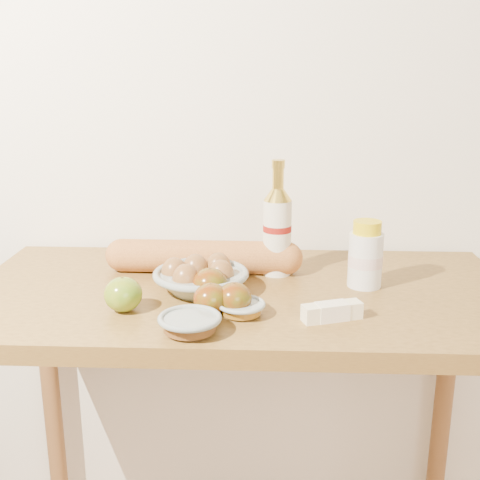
% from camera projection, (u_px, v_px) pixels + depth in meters
% --- Properties ---
extents(back_wall, '(3.50, 0.02, 2.60)m').
position_uv_depth(back_wall, '(246.00, 96.00, 1.53)').
color(back_wall, '#EFE6D0').
rests_on(back_wall, ground).
extents(table, '(1.20, 0.60, 0.90)m').
position_uv_depth(table, '(241.00, 340.00, 1.36)').
color(table, olive).
rests_on(table, ground).
extents(bourbon_bottle, '(0.08, 0.08, 0.27)m').
position_uv_depth(bourbon_bottle, '(277.00, 229.00, 1.39)').
color(bourbon_bottle, beige).
rests_on(bourbon_bottle, table).
extents(cream_bottle, '(0.08, 0.08, 0.15)m').
position_uv_depth(cream_bottle, '(366.00, 256.00, 1.32)').
color(cream_bottle, silver).
rests_on(cream_bottle, table).
extents(egg_bowl, '(0.27, 0.27, 0.07)m').
position_uv_depth(egg_bowl, '(200.00, 278.00, 1.30)').
color(egg_bowl, gray).
rests_on(egg_bowl, table).
extents(baguette, '(0.47, 0.09, 0.08)m').
position_uv_depth(baguette, '(203.00, 257.00, 1.42)').
color(baguette, '#C87E3D').
rests_on(baguette, table).
extents(apple_yellowgreen, '(0.08, 0.08, 0.07)m').
position_uv_depth(apple_yellowgreen, '(123.00, 294.00, 1.19)').
color(apple_yellowgreen, olive).
rests_on(apple_yellowgreen, table).
extents(apple_redgreen_front, '(0.08, 0.08, 0.06)m').
position_uv_depth(apple_redgreen_front, '(211.00, 299.00, 1.18)').
color(apple_redgreen_front, maroon).
rests_on(apple_redgreen_front, table).
extents(apple_redgreen_right, '(0.09, 0.09, 0.07)m').
position_uv_depth(apple_redgreen_right, '(210.00, 284.00, 1.25)').
color(apple_redgreen_right, maroon).
rests_on(apple_redgreen_right, table).
extents(sugar_bowl, '(0.12, 0.12, 0.03)m').
position_uv_depth(sugar_bowl, '(190.00, 323.00, 1.10)').
color(sugar_bowl, gray).
rests_on(sugar_bowl, table).
extents(syrup_bowl, '(0.10, 0.10, 0.03)m').
position_uv_depth(syrup_bowl, '(241.00, 308.00, 1.18)').
color(syrup_bowl, '#909D98').
rests_on(syrup_bowl, table).
extents(butter_stick, '(0.12, 0.07, 0.03)m').
position_uv_depth(butter_stick, '(332.00, 312.00, 1.16)').
color(butter_stick, '#F1E7BA').
rests_on(butter_stick, table).
extents(apple_extra, '(0.08, 0.08, 0.06)m').
position_uv_depth(apple_extra, '(234.00, 298.00, 1.18)').
color(apple_extra, maroon).
rests_on(apple_extra, table).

